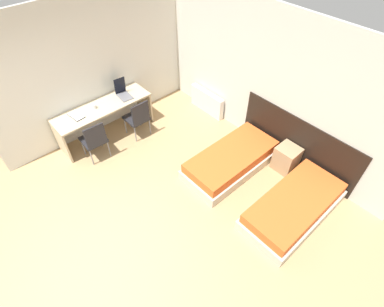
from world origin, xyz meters
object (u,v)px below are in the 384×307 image
bed_near_window (231,160)px  laptop (123,92)px  chair_near_notebook (94,139)px  chair_near_laptop (138,117)px  bed_near_door (294,206)px  nightstand (286,158)px

bed_near_window → laptop: size_ratio=5.05×
chair_near_notebook → laptop: size_ratio=2.36×
chair_near_laptop → laptop: 0.59m
bed_near_door → chair_near_notebook: chair_near_notebook is taller
chair_near_laptop → bed_near_window: bearing=21.2°
nightstand → laptop: 3.46m
bed_near_door → bed_near_window: bearing=180.0°
chair_near_notebook → bed_near_door: bearing=30.4°
bed_near_door → laptop: bearing=-169.2°
laptop → chair_near_laptop: bearing=1.4°
bed_near_window → bed_near_door: 1.39m
bed_near_window → nightstand: nightstand is taller
bed_near_window → chair_near_laptop: chair_near_laptop is taller
bed_near_window → laptop: (-2.39, -0.72, 0.62)m
bed_near_window → chair_near_notebook: size_ratio=2.14×
bed_near_window → chair_near_notebook: (-1.91, -1.73, 0.30)m
nightstand → bed_near_window: bearing=-133.3°
nightstand → bed_near_door: bearing=-46.7°
chair_near_laptop → chair_near_notebook: (-0.00, -0.98, 0.00)m
bed_near_door → chair_near_notebook: bearing=-152.3°
chair_near_notebook → chair_near_laptop: bearing=92.7°
bed_near_window → laptop: 2.58m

